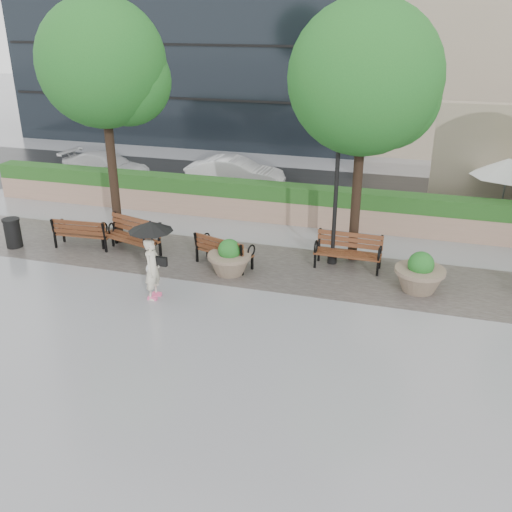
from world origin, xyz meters
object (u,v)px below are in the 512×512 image
(lamppost, at_px, (336,198))
(car_left, at_px, (107,167))
(bench_0, at_px, (84,239))
(bench_3, at_px, (348,259))
(bench_1, at_px, (131,243))
(planter_left, at_px, (230,260))
(planter_right, at_px, (420,276))
(car_right, at_px, (235,174))
(trash_bin, at_px, (13,234))
(bench_2, at_px, (224,257))
(pedestrian, at_px, (152,252))

(lamppost, bearing_deg, car_left, 150.55)
(bench_0, xyz_separation_m, bench_3, (8.27, 0.76, 0.01))
(bench_1, xyz_separation_m, bench_3, (6.62, 0.72, -0.01))
(planter_left, height_order, planter_right, planter_right)
(bench_0, distance_m, car_right, 7.97)
(lamppost, bearing_deg, bench_3, -27.24)
(bench_1, distance_m, trash_bin, 3.86)
(bench_1, height_order, planter_right, planter_right)
(bench_2, xyz_separation_m, car_right, (-2.20, 7.64, 0.39))
(trash_bin, bearing_deg, bench_1, 9.72)
(bench_1, xyz_separation_m, bench_2, (3.11, -0.14, -0.04))
(lamppost, relative_size, car_right, 1.11)
(bench_0, distance_m, trash_bin, 2.25)
(bench_1, relative_size, car_right, 0.52)
(car_right, xyz_separation_m, pedestrian, (1.13, -10.06, 0.60))
(planter_left, height_order, car_left, car_left)
(bench_2, relative_size, car_left, 0.45)
(bench_0, height_order, lamppost, lamppost)
(planter_right, height_order, lamppost, lamppost)
(bench_3, xyz_separation_m, car_left, (-11.65, 6.56, 0.30))
(planter_left, bearing_deg, trash_bin, -179.61)
(bench_2, xyz_separation_m, planter_left, (0.33, -0.46, 0.13))
(pedestrian, bearing_deg, bench_1, 39.13)
(planter_right, bearing_deg, bench_3, 155.73)
(lamppost, distance_m, car_left, 12.90)
(trash_bin, xyz_separation_m, pedestrian, (5.84, -1.91, 0.83))
(bench_1, bearing_deg, car_right, 99.33)
(planter_left, bearing_deg, car_left, 137.08)
(planter_right, height_order, pedestrian, pedestrian)
(car_left, bearing_deg, bench_0, -149.43)
(bench_3, relative_size, planter_left, 1.55)
(bench_3, relative_size, lamppost, 0.42)
(lamppost, bearing_deg, car_right, 128.71)
(trash_bin, distance_m, pedestrian, 6.20)
(bench_1, bearing_deg, planter_right, 14.87)
(bench_2, bearing_deg, car_left, -24.27)
(car_left, relative_size, pedestrian, 2.00)
(trash_bin, bearing_deg, car_right, 59.99)
(bench_3, height_order, lamppost, lamppost)
(bench_0, xyz_separation_m, car_left, (-3.38, 7.32, 0.32))
(bench_2, bearing_deg, planter_left, 143.84)
(planter_right, bearing_deg, bench_2, 179.35)
(bench_1, height_order, trash_bin, bench_1)
(planter_left, relative_size, pedestrian, 0.59)
(bench_0, distance_m, pedestrian, 4.57)
(planter_right, xyz_separation_m, pedestrian, (-6.63, -2.36, 0.84))
(car_left, distance_m, pedestrian, 12.13)
(bench_1, distance_m, lamppost, 6.44)
(bench_0, distance_m, bench_3, 8.30)
(bench_3, relative_size, car_left, 0.46)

